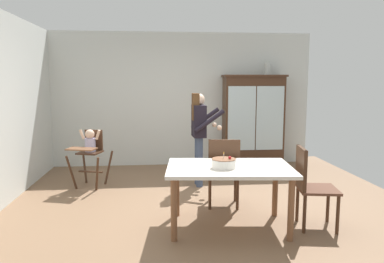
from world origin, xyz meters
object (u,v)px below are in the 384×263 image
Objects in this scene: dining_chair_right_end at (309,182)px; ceramic_vase at (268,69)px; adult_person at (199,128)px; birthday_cake at (224,163)px; dining_chair_far_side at (224,168)px; high_chair_with_toddler at (90,147)px; dining_table at (229,174)px; china_cabinet at (253,120)px.

ceramic_vase is at bearing 1.33° from dining_chair_right_end.
adult_person reaches higher than birthday_cake.
adult_person is 1.59× the size of dining_chair_far_side.
high_chair_with_toddler is 0.99× the size of dining_chair_right_end.
high_chair_with_toddler is 3.39× the size of birthday_cake.
high_chair_with_toddler is at bearing 84.46° from adult_person.
dining_table is at bearing -178.02° from adult_person.
dining_chair_right_end is at bearing -152.75° from adult_person.
dining_chair_far_side reaches higher than high_chair_with_toddler.
dining_chair_far_side is (-1.05, -2.47, -0.37)m from china_cabinet.
dining_table is at bearing 40.76° from birthday_cake.
ceramic_vase is at bearing 66.28° from dining_table.
ceramic_vase is 2.28m from adult_person.
birthday_cake is (-1.19, -3.22, -0.14)m from china_cabinet.
dining_table is at bearing 94.38° from dining_chair_right_end.
adult_person reaches higher than high_chair_with_toddler.
ceramic_vase reaches higher than china_cabinet.
birthday_cake is at bearing 179.36° from adult_person.
dining_chair_far_side and dining_chair_right_end have the same top height.
china_cabinet is 1.95× the size of high_chair_with_toddler.
ceramic_vase reaches higher than adult_person.
ceramic_vase reaches higher than dining_table.
dining_chair_far_side is at bearing 79.50° from birthday_cake.
ceramic_vase is 0.28× the size of high_chair_with_toddler.
dining_chair_far_side reaches higher than birthday_cake.
dining_chair_far_side is 1.00× the size of dining_chair_right_end.
china_cabinet is at bearing -179.22° from ceramic_vase.
dining_chair_right_end is at bearing -97.93° from ceramic_vase.
dining_chair_right_end is at bearing 146.71° from dining_chair_far_side.
ceramic_vase is at bearing 37.45° from high_chair_with_toddler.
dining_table is (-1.11, -3.15, -0.29)m from china_cabinet.
dining_table is 1.59× the size of dining_chair_far_side.
adult_person is at bearing 92.05° from birthday_cake.
adult_person is at bearing 39.22° from dining_chair_right_end.
dining_chair_far_side is (0.21, -1.12, -0.41)m from adult_person.
china_cabinet reaches higher than adult_person.
ceramic_vase is (0.28, 0.00, 1.04)m from china_cabinet.
adult_person is 1.01× the size of dining_table.
dining_chair_right_end is (-0.17, -3.23, -0.37)m from china_cabinet.
dining_chair_far_side is at bearing -118.22° from ceramic_vase.
dining_chair_far_side is at bearing -172.24° from adult_person.
ceramic_vase reaches higher than high_chair_with_toddler.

